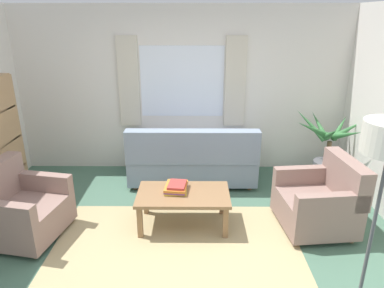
{
  "coord_description": "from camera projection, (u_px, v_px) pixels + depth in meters",
  "views": [
    {
      "loc": [
        0.2,
        -3.29,
        2.43
      ],
      "look_at": [
        0.17,
        0.7,
        0.96
      ],
      "focal_mm": 32.81,
      "sensor_mm": 36.0,
      "label": 1
    }
  ],
  "objects": [
    {
      "name": "couch",
      "position": [
        193.0,
        160.0,
        5.3
      ],
      "size": [
        1.9,
        0.82,
        0.92
      ],
      "rotation": [
        0.0,
        0.0,
        3.14
      ],
      "color": "gray",
      "rests_on": "ground_plane"
    },
    {
      "name": "window_with_curtains",
      "position": [
        182.0,
        82.0,
        5.47
      ],
      "size": [
        1.98,
        0.07,
        1.4
      ],
      "color": "white"
    },
    {
      "name": "wall_back",
      "position": [
        182.0,
        90.0,
        5.6
      ],
      "size": [
        5.32,
        0.12,
        2.6
      ],
      "primitive_type": "cube",
      "color": "silver",
      "rests_on": "ground_plane"
    },
    {
      "name": "armchair_left",
      "position": [
        19.0,
        209.0,
        4.0
      ],
      "size": [
        0.96,
        0.98,
        0.88
      ],
      "rotation": [
        0.0,
        0.0,
        1.38
      ],
      "color": "gray",
      "rests_on": "ground_plane"
    },
    {
      "name": "book_stack_on_table",
      "position": [
        176.0,
        187.0,
        4.21
      ],
      "size": [
        0.28,
        0.34,
        0.1
      ],
      "color": "gold",
      "rests_on": "coffee_table"
    },
    {
      "name": "coffee_table",
      "position": [
        183.0,
        197.0,
        4.19
      ],
      "size": [
        1.1,
        0.64,
        0.44
      ],
      "color": "olive",
      "rests_on": "ground_plane"
    },
    {
      "name": "ground_plane",
      "position": [
        177.0,
        246.0,
        3.93
      ],
      "size": [
        6.24,
        6.24,
        0.0
      ],
      "primitive_type": "plane",
      "color": "#476B56"
    },
    {
      "name": "area_rug",
      "position": [
        177.0,
        245.0,
        3.93
      ],
      "size": [
        2.74,
        1.68,
        0.01
      ],
      "primitive_type": "cube",
      "color": "tan",
      "rests_on": "ground_plane"
    },
    {
      "name": "potted_plant",
      "position": [
        327.0,
        153.0,
        5.31
      ],
      "size": [
        1.15,
        1.09,
        1.1
      ],
      "color": "#56565B",
      "rests_on": "ground_plane"
    },
    {
      "name": "armchair_right",
      "position": [
        321.0,
        201.0,
        4.16
      ],
      "size": [
        0.9,
        0.92,
        0.88
      ],
      "rotation": [
        0.0,
        0.0,
        -1.47
      ],
      "color": "gray",
      "rests_on": "ground_plane"
    }
  ]
}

